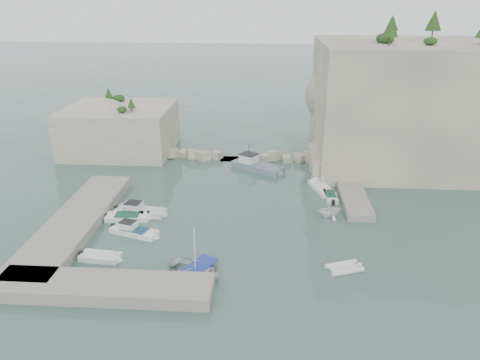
# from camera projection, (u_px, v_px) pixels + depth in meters

# --- Properties ---
(ground) EXTENTS (400.00, 400.00, 0.00)m
(ground) POSITION_uv_depth(u_px,v_px,m) (236.00, 227.00, 49.61)
(ground) COLOR #406158
(ground) RESTS_ON ground
(cliff_east) EXTENTS (26.00, 22.00, 17.00)m
(cliff_east) POSITION_uv_depth(u_px,v_px,m) (410.00, 104.00, 66.34)
(cliff_east) COLOR beige
(cliff_east) RESTS_ON ground
(cliff_terrace) EXTENTS (8.00, 10.00, 2.50)m
(cliff_terrace) POSITION_uv_depth(u_px,v_px,m) (339.00, 162.00, 65.01)
(cliff_terrace) COLOR beige
(cliff_terrace) RESTS_ON ground
(outcrop_west) EXTENTS (16.00, 14.00, 7.00)m
(outcrop_west) POSITION_uv_depth(u_px,v_px,m) (120.00, 129.00, 72.76)
(outcrop_west) COLOR beige
(outcrop_west) RESTS_ON ground
(quay_west) EXTENTS (5.00, 24.00, 1.10)m
(quay_west) POSITION_uv_depth(u_px,v_px,m) (76.00, 222.00, 49.55)
(quay_west) COLOR #9E9689
(quay_west) RESTS_ON ground
(quay_south) EXTENTS (18.00, 4.00, 1.10)m
(quay_south) POSITION_uv_depth(u_px,v_px,m) (104.00, 287.00, 38.45)
(quay_south) COLOR #9E9689
(quay_south) RESTS_ON ground
(ledge_east) EXTENTS (3.00, 16.00, 0.80)m
(ledge_east) POSITION_uv_depth(u_px,v_px,m) (351.00, 190.00, 57.88)
(ledge_east) COLOR #9E9689
(ledge_east) RESTS_ON ground
(breakwater) EXTENTS (28.00, 3.00, 1.40)m
(breakwater) POSITION_uv_depth(u_px,v_px,m) (241.00, 155.00, 69.81)
(breakwater) COLOR beige
(breakwater) RESTS_ON ground
(motorboat_d) EXTENTS (5.86, 3.36, 1.40)m
(motorboat_d) POSITION_uv_depth(u_px,v_px,m) (135.00, 234.00, 48.15)
(motorboat_d) COLOR white
(motorboat_d) RESTS_ON ground
(motorboat_e) EXTENTS (4.21, 2.09, 0.70)m
(motorboat_e) POSITION_uv_depth(u_px,v_px,m) (101.00, 259.00, 43.54)
(motorboat_e) COLOR white
(motorboat_e) RESTS_ON ground
(motorboat_b) EXTENTS (6.46, 2.98, 1.40)m
(motorboat_b) POSITION_uv_depth(u_px,v_px,m) (141.00, 214.00, 52.64)
(motorboat_b) COLOR silver
(motorboat_b) RESTS_ON ground
(motorboat_c) EXTENTS (5.24, 2.24, 0.70)m
(motorboat_c) POSITION_uv_depth(u_px,v_px,m) (128.00, 219.00, 51.35)
(motorboat_c) COLOR white
(motorboat_c) RESTS_ON ground
(rowboat) EXTENTS (6.42, 5.78, 1.09)m
(rowboat) POSITION_uv_depth(u_px,v_px,m) (196.00, 274.00, 41.32)
(rowboat) COLOR white
(rowboat) RESTS_ON ground
(inflatable_dinghy) EXTENTS (3.77, 2.73, 0.44)m
(inflatable_dinghy) POSITION_uv_depth(u_px,v_px,m) (344.00, 269.00, 41.95)
(inflatable_dinghy) COLOR silver
(inflatable_dinghy) RESTS_ON ground
(tender_east_a) EXTENTS (3.62, 3.28, 1.66)m
(tender_east_a) POSITION_uv_depth(u_px,v_px,m) (329.00, 216.00, 52.12)
(tender_east_a) COLOR white
(tender_east_a) RESTS_ON ground
(tender_east_b) EXTENTS (1.59, 3.98, 0.70)m
(tender_east_b) POSITION_uv_depth(u_px,v_px,m) (330.00, 199.00, 56.52)
(tender_east_b) COLOR white
(tender_east_b) RESTS_ON ground
(tender_east_c) EXTENTS (3.39, 5.90, 0.70)m
(tender_east_c) POSITION_uv_depth(u_px,v_px,m) (322.00, 190.00, 58.88)
(tender_east_c) COLOR white
(tender_east_c) RESTS_ON ground
(tender_east_d) EXTENTS (5.26, 3.80, 1.91)m
(tender_east_d) POSITION_uv_depth(u_px,v_px,m) (326.00, 181.00, 61.71)
(tender_east_d) COLOR white
(tender_east_d) RESTS_ON ground
(work_boat) EXTENTS (8.31, 6.55, 2.20)m
(work_boat) POSITION_uv_depth(u_px,v_px,m) (258.00, 170.00, 65.84)
(work_boat) COLOR slate
(work_boat) RESTS_ON ground
(rowboat_mast) EXTENTS (0.10, 0.10, 4.20)m
(rowboat_mast) POSITION_uv_depth(u_px,v_px,m) (195.00, 247.00, 40.34)
(rowboat_mast) COLOR white
(rowboat_mast) RESTS_ON rowboat
(vegetation) EXTENTS (53.48, 13.88, 13.40)m
(vegetation) POSITION_uv_depth(u_px,v_px,m) (378.00, 34.00, 64.48)
(vegetation) COLOR #1E4219
(vegetation) RESTS_ON ground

